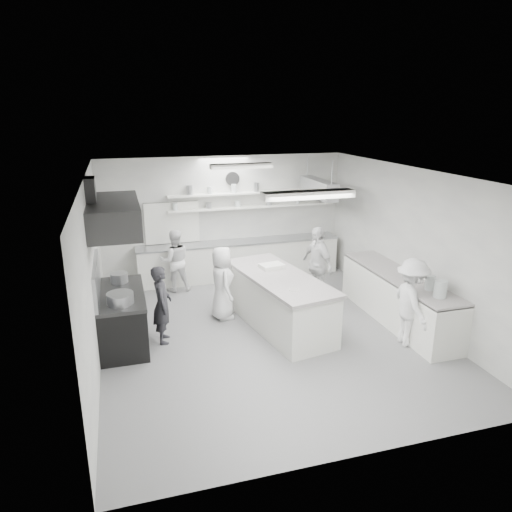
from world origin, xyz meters
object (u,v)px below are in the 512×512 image
object	(u,v)px
prep_island	(279,302)
cook_stove	(162,304)
stove	(122,319)
cook_back	(175,261)
right_counter	(398,299)
back_counter	(240,260)

from	to	relation	value
prep_island	cook_stove	distance (m)	2.23
stove	cook_back	world-z (taller)	cook_back
cook_back	stove	bearing A→B (deg)	62.35
right_counter	cook_stove	world-z (taller)	cook_stove
right_counter	cook_back	size ratio (longest dim) A/B	2.27
cook_stove	back_counter	bearing A→B (deg)	-30.85
stove	cook_stove	world-z (taller)	cook_stove
stove	right_counter	bearing A→B (deg)	-6.52
right_counter	cook_back	distance (m)	4.97
stove	prep_island	bearing A→B (deg)	-3.08
stove	cook_stove	xyz separation A→B (m)	(0.70, -0.17, 0.27)
back_counter	right_counter	world-z (taller)	right_counter
back_counter	prep_island	bearing A→B (deg)	-89.62
right_counter	cook_stove	xyz separation A→B (m)	(-4.55, 0.43, 0.25)
stove	back_counter	distance (m)	4.03
back_counter	cook_stove	bearing A→B (deg)	-126.53
back_counter	prep_island	distance (m)	2.96
right_counter	cook_stove	bearing A→B (deg)	174.58
stove	back_counter	size ratio (longest dim) A/B	0.36
stove	prep_island	xyz separation A→B (m)	(2.92, -0.16, 0.05)
cook_stove	cook_back	world-z (taller)	cook_back
stove	prep_island	distance (m)	2.92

